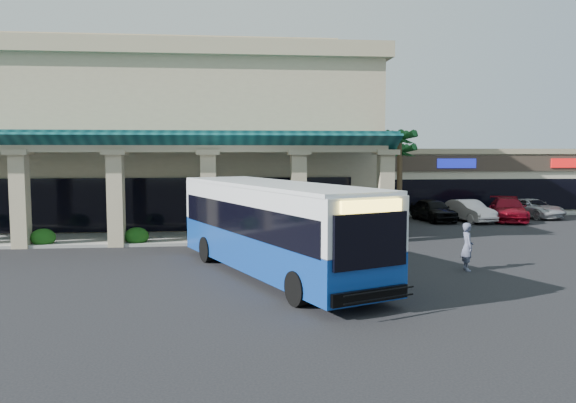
{
  "coord_description": "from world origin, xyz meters",
  "views": [
    {
      "loc": [
        -1.91,
        -22.85,
        4.61
      ],
      "look_at": [
        0.9,
        4.54,
        2.2
      ],
      "focal_mm": 35.0,
      "sensor_mm": 36.0,
      "label": 1
    }
  ],
  "objects": [
    {
      "name": "strip_mall",
      "position": [
        18.0,
        24.0,
        2.45
      ],
      "size": [
        22.5,
        12.5,
        4.9
      ],
      "primitive_type": null,
      "color": "beige",
      "rests_on": "ground"
    },
    {
      "name": "ground",
      "position": [
        0.0,
        0.0,
        0.0
      ],
      "size": [
        110.0,
        110.0,
        0.0
      ],
      "primitive_type": "plane",
      "color": "black"
    },
    {
      "name": "car_gray",
      "position": [
        19.39,
        14.74,
        0.66
      ],
      "size": [
        3.55,
        5.21,
        1.33
      ],
      "primitive_type": "imported",
      "rotation": [
        0.0,
        0.0,
        0.31
      ],
      "color": "#B0B0B6",
      "rests_on": "ground"
    },
    {
      "name": "arcade",
      "position": [
        -8.0,
        6.8,
        2.85
      ],
      "size": [
        30.0,
        6.2,
        5.7
      ],
      "primitive_type": null,
      "color": "#09383B",
      "rests_on": "ground"
    },
    {
      "name": "transit_bus",
      "position": [
        -0.32,
        -2.16,
        1.74
      ],
      "size": [
        7.49,
        12.65,
        3.49
      ],
      "primitive_type": null,
      "rotation": [
        0.0,
        0.0,
        0.39
      ],
      "color": "#0F3995",
      "rests_on": "ground"
    },
    {
      "name": "car_red",
      "position": [
        16.76,
        13.17,
        0.77
      ],
      "size": [
        3.85,
        5.74,
        1.55
      ],
      "primitive_type": "imported",
      "rotation": [
        0.0,
        0.0,
        -0.35
      ],
      "color": "maroon",
      "rests_on": "ground"
    },
    {
      "name": "palm_0",
      "position": [
        8.5,
        11.0,
        3.3
      ],
      "size": [
        2.4,
        2.4,
        6.6
      ],
      "primitive_type": null,
      "color": "#12461C",
      "rests_on": "ground"
    },
    {
      "name": "car_silver",
      "position": [
        11.66,
        13.49,
        0.76
      ],
      "size": [
        2.29,
        4.64,
        1.52
      ],
      "primitive_type": "imported",
      "rotation": [
        0.0,
        0.0,
        0.11
      ],
      "color": "black",
      "rests_on": "ground"
    },
    {
      "name": "pedestrian",
      "position": [
        7.29,
        -1.99,
        0.94
      ],
      "size": [
        0.52,
        0.73,
        1.88
      ],
      "primitive_type": "imported",
      "rotation": [
        0.0,
        0.0,
        1.46
      ],
      "color": "slate",
      "rests_on": "ground"
    },
    {
      "name": "car_white",
      "position": [
        13.93,
        13.04,
        0.72
      ],
      "size": [
        2.38,
        4.6,
        1.44
      ],
      "primitive_type": "imported",
      "rotation": [
        0.0,
        0.0,
        0.2
      ],
      "color": "silver",
      "rests_on": "ground"
    },
    {
      "name": "main_building",
      "position": [
        -8.0,
        16.0,
        5.67
      ],
      "size": [
        30.8,
        14.8,
        11.35
      ],
      "primitive_type": null,
      "color": "#C1AD89",
      "rests_on": "ground"
    },
    {
      "name": "palm_1",
      "position": [
        9.5,
        14.0,
        2.9
      ],
      "size": [
        2.4,
        2.4,
        5.8
      ],
      "primitive_type": null,
      "color": "#12461C",
      "rests_on": "ground"
    },
    {
      "name": "broadleaf_tree",
      "position": [
        7.5,
        19.0,
        2.41
      ],
      "size": [
        2.6,
        2.6,
        4.81
      ],
      "primitive_type": null,
      "color": "#154710",
      "rests_on": "ground"
    }
  ]
}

